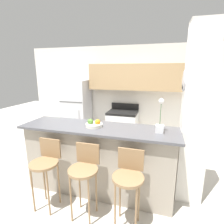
% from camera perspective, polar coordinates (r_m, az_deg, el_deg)
% --- Properties ---
extents(ground_plane, '(14.00, 14.00, 0.00)m').
position_cam_1_polar(ground_plane, '(3.18, -4.22, -23.93)').
color(ground_plane, beige).
extents(wall_back, '(5.60, 0.38, 2.55)m').
position_cam_1_polar(wall_back, '(4.60, 6.46, 7.59)').
color(wall_back, white).
rests_on(wall_back, ground_plane).
extents(pillar_right, '(0.38, 0.32, 2.55)m').
position_cam_1_polar(pillar_right, '(2.72, 25.45, -1.70)').
color(pillar_right, white).
rests_on(pillar_right, ground_plane).
extents(counter_bar, '(2.40, 0.65, 1.09)m').
position_cam_1_polar(counter_bar, '(2.88, -4.41, -15.15)').
color(counter_bar, gray).
rests_on(counter_bar, ground_plane).
extents(refrigerator, '(0.68, 0.63, 1.68)m').
position_cam_1_polar(refrigerator, '(4.90, -11.42, 0.33)').
color(refrigerator, silver).
rests_on(refrigerator, ground_plane).
extents(stove_range, '(0.74, 0.60, 1.07)m').
position_cam_1_polar(stove_range, '(4.58, 3.44, -5.25)').
color(stove_range, white).
rests_on(stove_range, ground_plane).
extents(bar_stool_left, '(0.38, 0.38, 0.99)m').
position_cam_1_polar(bar_stool_left, '(2.68, -20.77, -15.50)').
color(bar_stool_left, olive).
rests_on(bar_stool_left, ground_plane).
extents(bar_stool_mid, '(0.38, 0.38, 0.99)m').
position_cam_1_polar(bar_stool_mid, '(2.41, -9.01, -18.26)').
color(bar_stool_mid, olive).
rests_on(bar_stool_mid, ground_plane).
extents(bar_stool_right, '(0.38, 0.38, 0.99)m').
position_cam_1_polar(bar_stool_right, '(2.25, 5.45, -20.57)').
color(bar_stool_right, olive).
rests_on(bar_stool_right, ground_plane).
extents(orchid_vase, '(0.11, 0.11, 0.47)m').
position_cam_1_polar(orchid_vase, '(2.47, 15.39, -3.34)').
color(orchid_vase, white).
rests_on(orchid_vase, counter_bar).
extents(fruit_bowl, '(0.25, 0.25, 0.12)m').
position_cam_1_polar(fruit_bowl, '(2.66, -5.90, -3.99)').
color(fruit_bowl, silver).
rests_on(fruit_bowl, counter_bar).
extents(trash_bin, '(0.28, 0.28, 0.38)m').
position_cam_1_polar(trash_bin, '(4.69, -6.07, -8.40)').
color(trash_bin, '#59595B').
rests_on(trash_bin, ground_plane).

